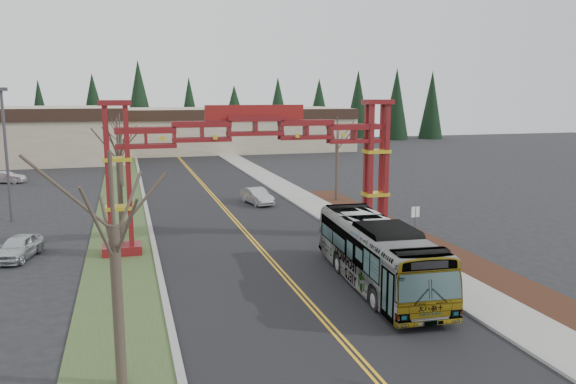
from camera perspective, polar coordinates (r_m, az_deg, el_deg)
name	(u,v)px	position (r m, az deg, el deg)	size (l,w,h in m)	color
road	(235,221)	(41.74, -5.41, -2.91)	(12.00, 110.00, 0.02)	black
lane_line_left	(233,220)	(41.72, -5.57, -2.90)	(0.12, 100.00, 0.01)	gold
lane_line_right	(237,220)	(41.76, -5.24, -2.88)	(0.12, 100.00, 0.01)	gold
curb_right	(314,215)	(43.26, 2.62, -2.33)	(0.30, 110.00, 0.15)	gray
sidewalk_right	(331,214)	(43.74, 4.42, -2.22)	(2.60, 110.00, 0.14)	gray
landscape_strip	(475,267)	(31.99, 18.47, -7.25)	(2.60, 50.00, 0.12)	#321B10
grass_median	(123,227)	(41.05, -16.46, -3.45)	(4.00, 110.00, 0.08)	#344D26
curb_left	(150,225)	(41.06, -13.88, -3.27)	(0.30, 110.00, 0.15)	gray
gateway_arch	(255,149)	(34.02, -3.34, 4.42)	(18.20, 1.60, 8.90)	maroon
retail_building_east	(231,129)	(96.74, -5.76, 6.42)	(38.00, 20.30, 7.00)	tan
conifer_treeline	(167,110)	(107.33, -12.16, 8.17)	(116.10, 5.60, 13.00)	black
transit_bus	(377,254)	(27.58, 9.06, -6.21)	(2.72, 11.60, 3.23)	#B8BCC1
silver_sedan	(257,196)	(47.83, -3.17, -0.42)	(1.45, 4.14, 1.37)	#A5A8AD
parked_car_near_a	(19,247)	(35.39, -25.70, -5.07)	(1.60, 3.98, 1.36)	#B9BFC1
parked_car_far_a	(6,177)	(66.10, -26.74, 1.34)	(1.33, 3.80, 1.25)	#BABDC3
bare_tree_median_near	(114,226)	(17.88, -17.31, -3.31)	(3.43, 3.43, 7.54)	#382D26
bare_tree_median_mid	(118,152)	(36.80, -16.88, 3.90)	(3.20, 3.20, 7.80)	#382D26
bare_tree_median_far	(120,134)	(58.52, -16.70, 5.67)	(2.99, 2.99, 7.36)	#382D26
bare_tree_right_far	(337,139)	(48.64, 5.01, 5.34)	(2.95, 2.95, 7.39)	#382D26
light_pole_near	(6,145)	(45.28, -26.77, 4.27)	(0.84, 0.42, 9.71)	#3F3F44
street_sign	(415,217)	(35.58, 12.80, -2.53)	(0.54, 0.07, 2.39)	#3F3F44
barrel_south	(392,229)	(37.54, 10.53, -3.71)	(0.54, 0.54, 0.99)	#F0390D
barrel_mid	(375,221)	(39.57, 8.87, -2.97)	(0.54, 0.54, 1.00)	#F0390D
barrel_north	(363,212)	(42.32, 7.60, -2.07)	(0.56, 0.56, 1.03)	#F0390D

